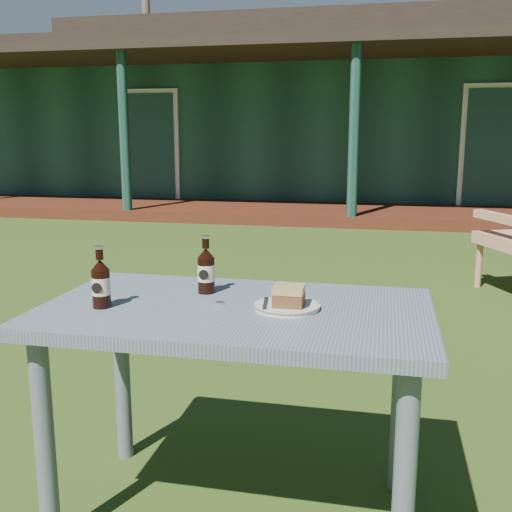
% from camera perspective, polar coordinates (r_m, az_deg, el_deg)
% --- Properties ---
extents(ground, '(80.00, 80.00, 0.00)m').
position_cam_1_polar(ground, '(3.58, 4.46, -8.84)').
color(ground, '#334916').
extents(pavilion, '(15.80, 8.30, 3.45)m').
position_cam_1_polar(pavilion, '(12.73, 10.50, 12.94)').
color(pavilion, '#184033').
rests_on(pavilion, ground).
extents(tree_left, '(0.28, 0.28, 10.50)m').
position_cam_1_polar(tree_left, '(22.83, -10.41, 21.42)').
color(tree_left, brown).
rests_on(tree_left, ground).
extents(tree_mid, '(0.28, 0.28, 9.50)m').
position_cam_1_polar(tree_mid, '(22.26, 19.90, 19.90)').
color(tree_mid, brown).
rests_on(tree_mid, ground).
extents(cafe_table, '(1.20, 0.70, 0.72)m').
position_cam_1_polar(cafe_table, '(1.89, -1.94, -7.76)').
color(cafe_table, slate).
rests_on(cafe_table, ground).
extents(plate, '(0.20, 0.20, 0.01)m').
position_cam_1_polar(plate, '(1.84, 2.95, -4.80)').
color(plate, silver).
rests_on(plate, cafe_table).
extents(cake_slice, '(0.09, 0.09, 0.06)m').
position_cam_1_polar(cake_slice, '(1.82, 3.15, -3.76)').
color(cake_slice, brown).
rests_on(cake_slice, plate).
extents(fork, '(0.03, 0.14, 0.00)m').
position_cam_1_polar(fork, '(1.84, 0.90, -4.53)').
color(fork, silver).
rests_on(fork, plate).
extents(cola_bottle_near, '(0.06, 0.06, 0.20)m').
position_cam_1_polar(cola_bottle_near, '(2.01, -4.78, -1.35)').
color(cola_bottle_near, black).
rests_on(cola_bottle_near, cafe_table).
extents(cola_bottle_far, '(0.06, 0.06, 0.19)m').
position_cam_1_polar(cola_bottle_far, '(1.89, -14.56, -2.51)').
color(cola_bottle_far, black).
rests_on(cola_bottle_far, cafe_table).
extents(bottle_cap, '(0.03, 0.03, 0.01)m').
position_cam_1_polar(bottle_cap, '(1.88, -3.47, -4.50)').
color(bottle_cap, silver).
rests_on(bottle_cap, cafe_table).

